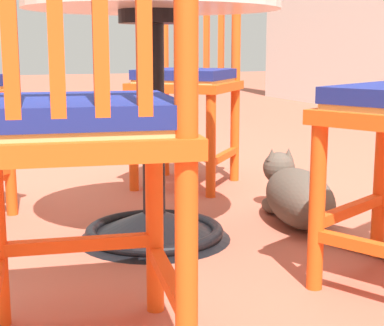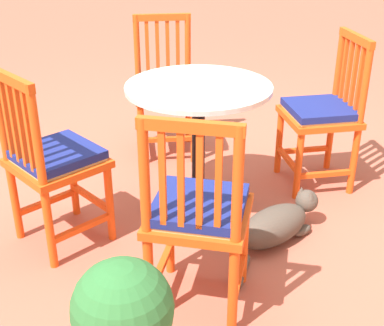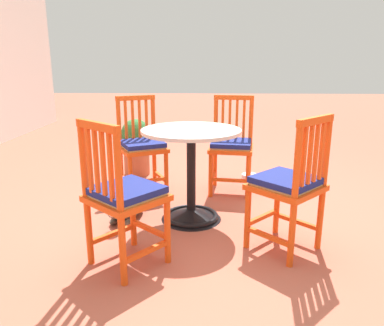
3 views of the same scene
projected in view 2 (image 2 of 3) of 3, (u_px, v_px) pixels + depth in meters
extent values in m
plane|color=#AD5642|center=(180.00, 192.00, 3.21)|extent=(24.00, 24.00, 0.00)
cone|color=black|center=(198.00, 200.00, 3.02)|extent=(0.48, 0.48, 0.10)
torus|color=black|center=(198.00, 204.00, 3.04)|extent=(0.44, 0.44, 0.04)
cylinder|color=black|center=(198.00, 149.00, 2.88)|extent=(0.07, 0.07, 0.66)
cylinder|color=black|center=(199.00, 93.00, 2.74)|extent=(0.20, 0.20, 0.04)
cylinder|color=beige|center=(199.00, 87.00, 2.73)|extent=(0.76, 0.76, 0.02)
cylinder|color=#E04C14|center=(194.00, 130.00, 3.49)|extent=(0.04, 0.04, 0.45)
cylinder|color=#E04C14|center=(142.00, 133.00, 3.45)|extent=(0.04, 0.04, 0.45)
cylinder|color=#E04C14|center=(188.00, 81.00, 3.69)|extent=(0.04, 0.04, 0.91)
cylinder|color=#E04C14|center=(139.00, 82.00, 3.65)|extent=(0.04, 0.04, 0.91)
cube|color=#E04C14|center=(191.00, 132.00, 3.68)|extent=(0.26, 0.26, 0.03)
cube|color=#E04C14|center=(141.00, 134.00, 3.64)|extent=(0.26, 0.26, 0.03)
cube|color=#E04C14|center=(168.00, 139.00, 3.50)|extent=(0.26, 0.26, 0.03)
cube|color=#E04C14|center=(165.00, 93.00, 3.53)|extent=(0.57, 0.57, 0.04)
cube|color=tan|center=(165.00, 89.00, 3.52)|extent=(0.49, 0.49, 0.02)
cube|color=#E04C14|center=(178.00, 49.00, 3.58)|extent=(0.03, 0.03, 0.39)
cube|color=#E04C14|center=(168.00, 49.00, 3.58)|extent=(0.03, 0.03, 0.39)
cube|color=#E04C14|center=(157.00, 49.00, 3.57)|extent=(0.03, 0.03, 0.39)
cube|color=#E04C14|center=(147.00, 50.00, 3.56)|extent=(0.03, 0.03, 0.39)
cube|color=#E04C14|center=(162.00, 17.00, 3.48)|extent=(0.29, 0.29, 0.04)
cube|color=navy|center=(165.00, 85.00, 3.51)|extent=(0.51, 0.51, 0.04)
cylinder|color=#E04C14|center=(73.00, 178.00, 2.90)|extent=(0.04, 0.04, 0.45)
cylinder|color=#E04C14|center=(110.00, 201.00, 2.67)|extent=(0.04, 0.04, 0.45)
cylinder|color=#E04C14|center=(8.00, 158.00, 2.59)|extent=(0.04, 0.04, 0.91)
cylinder|color=#E04C14|center=(43.00, 182.00, 2.36)|extent=(0.04, 0.04, 0.91)
cube|color=#E04C14|center=(47.00, 202.00, 2.83)|extent=(0.34, 0.08, 0.03)
cube|color=#E04C14|center=(82.00, 228.00, 2.61)|extent=(0.34, 0.08, 0.03)
cube|color=#E04C14|center=(91.00, 198.00, 2.81)|extent=(0.08, 0.34, 0.03)
cube|color=#E04C14|center=(57.00, 163.00, 2.59)|extent=(0.45, 0.45, 0.04)
cube|color=tan|center=(57.00, 159.00, 2.58)|extent=(0.40, 0.40, 0.02)
cube|color=#E04C14|center=(7.00, 119.00, 2.44)|extent=(0.02, 0.03, 0.39)
cube|color=#E04C14|center=(14.00, 123.00, 2.40)|extent=(0.02, 0.03, 0.39)
cube|color=#E04C14|center=(21.00, 127.00, 2.35)|extent=(0.02, 0.03, 0.39)
cube|color=#E04C14|center=(29.00, 131.00, 2.31)|extent=(0.02, 0.03, 0.39)
cube|color=#E04C14|center=(10.00, 79.00, 2.28)|extent=(0.09, 0.38, 0.04)
cube|color=navy|center=(56.00, 153.00, 2.57)|extent=(0.41, 0.41, 0.04)
cylinder|color=#E04C14|center=(170.00, 231.00, 2.43)|extent=(0.04, 0.04, 0.45)
cylinder|color=#E04C14|center=(244.00, 240.00, 2.37)|extent=(0.04, 0.04, 0.45)
cylinder|color=#E04C14|center=(147.00, 229.00, 2.03)|extent=(0.04, 0.04, 0.91)
cylinder|color=#E04C14|center=(235.00, 239.00, 1.97)|extent=(0.04, 0.04, 0.91)
cube|color=#E04C14|center=(161.00, 268.00, 2.32)|extent=(0.32, 0.18, 0.03)
cube|color=#E04C14|center=(238.00, 279.00, 2.26)|extent=(0.32, 0.18, 0.03)
cube|color=#E04C14|center=(206.00, 245.00, 2.43)|extent=(0.18, 0.32, 0.03)
cube|color=#E04C14|center=(199.00, 215.00, 2.16)|extent=(0.54, 0.54, 0.04)
cube|color=tan|center=(199.00, 211.00, 2.15)|extent=(0.47, 0.47, 0.02)
cube|color=#E04C14|center=(163.00, 178.00, 1.92)|extent=(0.03, 0.03, 0.39)
cube|color=#E04C14|center=(181.00, 180.00, 1.91)|extent=(0.03, 0.03, 0.39)
cube|color=#E04C14|center=(200.00, 182.00, 1.89)|extent=(0.03, 0.03, 0.39)
cube|color=#E04C14|center=(218.00, 184.00, 1.88)|extent=(0.03, 0.03, 0.39)
cube|color=#E04C14|center=(190.00, 126.00, 1.81)|extent=(0.20, 0.35, 0.04)
cube|color=navy|center=(199.00, 204.00, 2.14)|extent=(0.48, 0.48, 0.04)
cylinder|color=#E04C14|center=(299.00, 163.00, 3.05)|extent=(0.04, 0.04, 0.45)
cylinder|color=#E04C14|center=(279.00, 140.00, 3.35)|extent=(0.04, 0.04, 0.45)
cylinder|color=#E04C14|center=(360.00, 122.00, 3.00)|extent=(0.04, 0.04, 0.91)
cylinder|color=#E04C14|center=(335.00, 102.00, 3.30)|extent=(0.04, 0.04, 0.91)
cube|color=#E04C14|center=(325.00, 174.00, 3.12)|extent=(0.27, 0.24, 0.03)
cube|color=#E04C14|center=(304.00, 150.00, 3.42)|extent=(0.27, 0.24, 0.03)
cube|color=#E04C14|center=(288.00, 159.00, 3.23)|extent=(0.24, 0.27, 0.03)
cube|color=#E04C14|center=(319.00, 117.00, 3.14)|extent=(0.56, 0.56, 0.04)
cube|color=tan|center=(319.00, 113.00, 3.13)|extent=(0.49, 0.49, 0.02)
cube|color=#E04C14|center=(360.00, 80.00, 2.96)|extent=(0.03, 0.03, 0.39)
cube|color=#E04C14|center=(354.00, 76.00, 3.02)|extent=(0.03, 0.03, 0.39)
cube|color=#E04C14|center=(349.00, 73.00, 3.08)|extent=(0.03, 0.03, 0.39)
cube|color=#E04C14|center=(344.00, 69.00, 3.14)|extent=(0.03, 0.03, 0.39)
cube|color=#E04C14|center=(357.00, 38.00, 2.96)|extent=(0.27, 0.31, 0.04)
cube|color=navy|center=(320.00, 109.00, 3.11)|extent=(0.51, 0.51, 0.04)
ellipsoid|color=#4C4238|center=(273.00, 226.00, 2.70)|extent=(0.47, 0.29, 0.19)
ellipsoid|color=silver|center=(287.00, 221.00, 2.77)|extent=(0.21, 0.19, 0.14)
sphere|color=#4C4238|center=(307.00, 201.00, 2.82)|extent=(0.12, 0.12, 0.12)
ellipsoid|color=silver|center=(312.00, 200.00, 2.85)|extent=(0.05, 0.06, 0.04)
cone|color=#4C4238|center=(302.00, 190.00, 2.81)|extent=(0.04, 0.04, 0.04)
cone|color=#4C4238|center=(311.00, 195.00, 2.77)|extent=(0.04, 0.04, 0.04)
ellipsoid|color=#4C4238|center=(286.00, 221.00, 2.87)|extent=(0.13, 0.08, 0.05)
ellipsoid|color=#4C4238|center=(302.00, 230.00, 2.79)|extent=(0.13, 0.08, 0.05)
cylinder|color=#4C4238|center=(242.00, 271.00, 2.49)|extent=(0.22, 0.12, 0.04)
sphere|color=#2D6B33|center=(122.00, 308.00, 1.63)|extent=(0.32, 0.32, 0.32)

